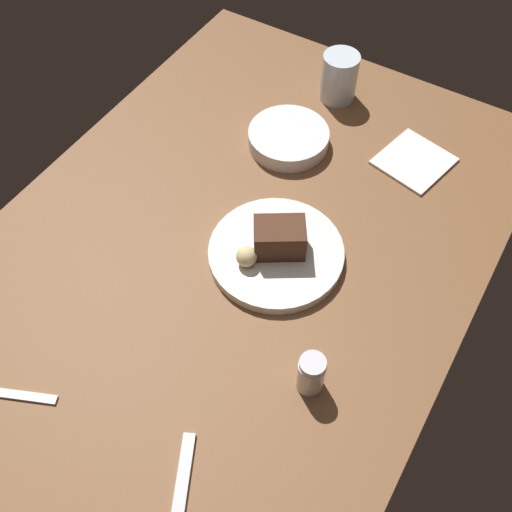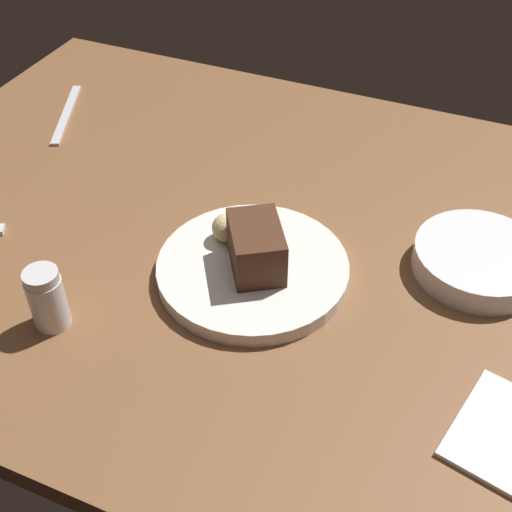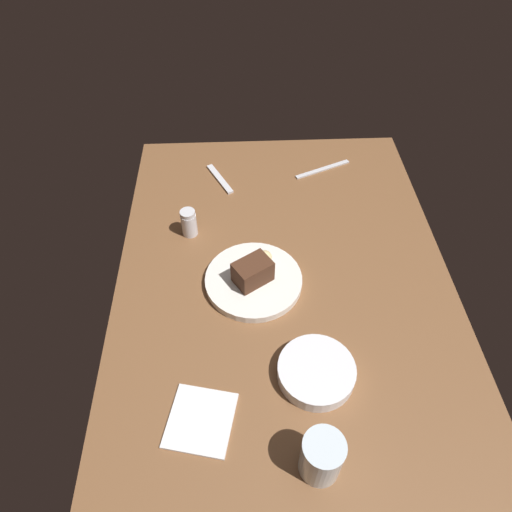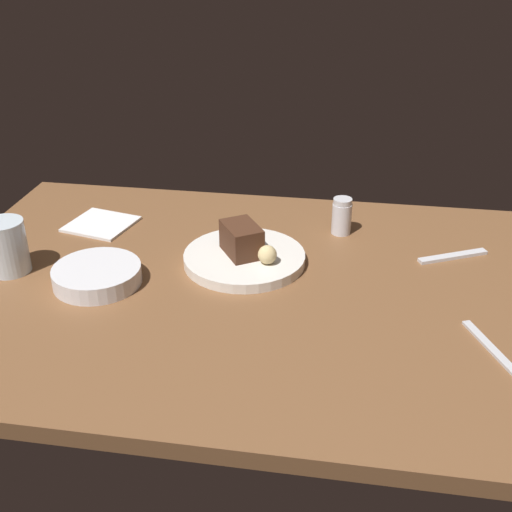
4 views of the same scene
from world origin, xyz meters
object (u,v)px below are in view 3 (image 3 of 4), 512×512
object	(u,v)px
water_glass	(322,457)
side_bowl	(316,372)
bread_roll	(265,257)
butter_knife	(323,169)
folded_napkin	(201,420)
chocolate_cake_slice	(253,272)
dessert_spoon	(220,179)
salt_shaker	(189,223)
dessert_plate	(254,280)

from	to	relation	value
water_glass	side_bowl	bearing A→B (deg)	174.29
bread_roll	butter_knife	size ratio (longest dim) A/B	0.19
bread_roll	folded_napkin	world-z (taller)	bread_roll
chocolate_cake_slice	dessert_spoon	xyz separation A→B (cm)	(-41.57, -8.45, -4.68)
dessert_spoon	folded_napkin	bearing A→B (deg)	-28.91
bread_roll	salt_shaker	distance (cm)	23.66
chocolate_cake_slice	folded_napkin	size ratio (longest dim) A/B	0.66
butter_knife	side_bowl	bearing A→B (deg)	57.09
butter_knife	dessert_spoon	bearing A→B (deg)	-17.55
chocolate_cake_slice	dessert_spoon	world-z (taller)	chocolate_cake_slice
folded_napkin	dessert_plate	bearing A→B (deg)	160.86
side_bowl	folded_napkin	world-z (taller)	side_bowl
water_glass	bread_roll	bearing A→B (deg)	-171.57
chocolate_cake_slice	salt_shaker	size ratio (longest dim) A/B	1.11
bread_roll	butter_knife	bearing A→B (deg)	152.41
salt_shaker	folded_napkin	bearing A→B (deg)	5.05
bread_roll	dessert_spoon	world-z (taller)	bread_roll
bread_roll	side_bowl	size ratio (longest dim) A/B	0.22
salt_shaker	folded_napkin	size ratio (longest dim) A/B	0.60
chocolate_cake_slice	butter_knife	world-z (taller)	chocolate_cake_slice
butter_knife	folded_napkin	bearing A→B (deg)	42.13
bread_roll	side_bowl	bearing A→B (deg)	16.51
dessert_plate	side_bowl	xyz separation A→B (cm)	(25.71, 12.11, 0.68)
dessert_plate	chocolate_cake_slice	size ratio (longest dim) A/B	2.72
butter_knife	folded_napkin	xyz separation A→B (cm)	(78.83, -35.55, 0.05)
dessert_plate	salt_shaker	distance (cm)	24.84
salt_shaker	folded_napkin	distance (cm)	52.99
folded_napkin	salt_shaker	bearing A→B (deg)	-174.95
dessert_plate	dessert_spoon	bearing A→B (deg)	-168.03
chocolate_cake_slice	salt_shaker	world-z (taller)	same
butter_knife	water_glass	bearing A→B (deg)	57.83
dessert_plate	chocolate_cake_slice	world-z (taller)	chocolate_cake_slice
chocolate_cake_slice	side_bowl	xyz separation A→B (cm)	(25.14, 12.34, -3.35)
dessert_plate	butter_knife	world-z (taller)	dessert_plate
chocolate_cake_slice	salt_shaker	distance (cm)	24.96
dessert_plate	chocolate_cake_slice	bearing A→B (deg)	-22.35
salt_shaker	water_glass	bearing A→B (deg)	23.33
dessert_plate	side_bowl	world-z (taller)	side_bowl
bread_roll	dessert_plate	bearing A→B (deg)	-31.05
folded_napkin	side_bowl	bearing A→B (deg)	109.89
water_glass	dessert_spoon	size ratio (longest dim) A/B	0.70
side_bowl	dessert_spoon	xyz separation A→B (cm)	(-66.71, -20.80, -1.33)
dessert_plate	butter_knife	xyz separation A→B (cm)	(-44.42, 23.61, -0.75)
chocolate_cake_slice	bread_roll	bearing A→B (deg)	149.79
dessert_plate	salt_shaker	bearing A→B (deg)	-137.71
water_glass	folded_napkin	xyz separation A→B (cm)	(-9.63, -22.21, -4.93)
salt_shaker	bread_roll	bearing A→B (deg)	55.93
side_bowl	butter_knife	bearing A→B (deg)	170.68
salt_shaker	butter_knife	xyz separation A→B (cm)	(-26.18, 40.20, -3.69)
dessert_plate	bread_roll	distance (cm)	6.48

